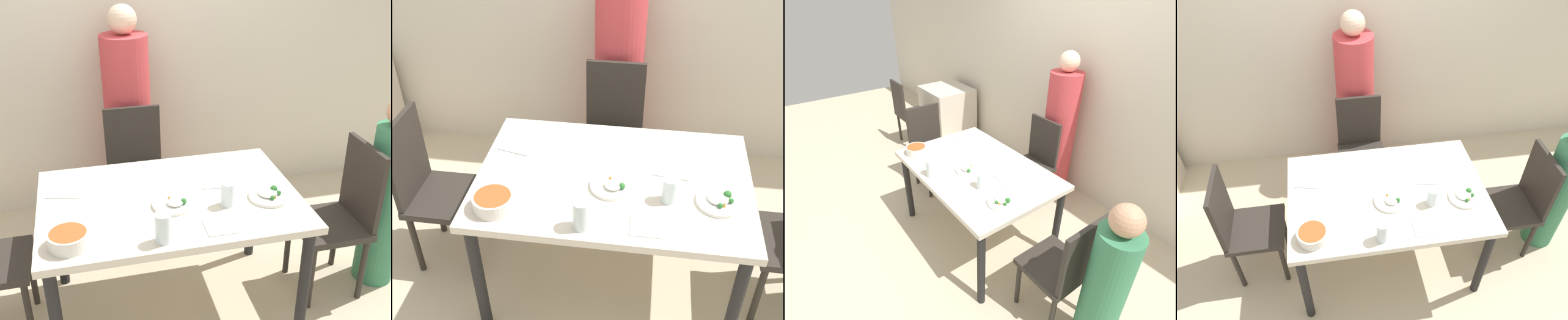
% 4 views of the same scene
% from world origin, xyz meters
% --- Properties ---
extents(ground_plane, '(10.00, 10.00, 0.00)m').
position_xyz_m(ground_plane, '(0.00, 0.00, 0.00)').
color(ground_plane, beige).
extents(wall_back, '(10.00, 0.06, 2.70)m').
position_xyz_m(wall_back, '(0.00, 1.40, 1.35)').
color(wall_back, beige).
rests_on(wall_back, ground_plane).
extents(dining_table, '(1.35, 0.92, 0.76)m').
position_xyz_m(dining_table, '(0.00, 0.00, 0.68)').
color(dining_table, beige).
rests_on(dining_table, ground_plane).
extents(chair_adult_spot, '(0.40, 0.40, 0.95)m').
position_xyz_m(chair_adult_spot, '(-0.08, 0.80, 0.51)').
color(chair_adult_spot, '#2D2823').
rests_on(chair_adult_spot, ground_plane).
extents(chair_child_spot, '(0.40, 0.40, 0.95)m').
position_xyz_m(chair_child_spot, '(1.02, -0.01, 0.51)').
color(chair_child_spot, '#2D2823').
rests_on(chair_child_spot, ground_plane).
extents(chair_empty_left, '(0.40, 0.40, 0.95)m').
position_xyz_m(chair_empty_left, '(-1.02, 0.08, 0.51)').
color(chair_empty_left, '#2D2823').
rests_on(chair_empty_left, ground_plane).
extents(person_adult, '(0.33, 0.33, 1.58)m').
position_xyz_m(person_adult, '(-0.08, 1.13, 0.73)').
color(person_adult, '#C63D42').
rests_on(person_adult, ground_plane).
extents(person_child, '(0.24, 0.24, 1.21)m').
position_xyz_m(person_child, '(1.31, -0.01, 0.57)').
color(person_child, '#387F56').
rests_on(person_child, ground_plane).
extents(bowl_curry, '(0.19, 0.19, 0.07)m').
position_xyz_m(bowl_curry, '(-0.52, -0.31, 0.80)').
color(bowl_curry, silver).
rests_on(bowl_curry, dining_table).
extents(plate_rice_adult, '(0.21, 0.21, 0.05)m').
position_xyz_m(plate_rice_adult, '(-0.00, -0.09, 0.78)').
color(plate_rice_adult, white).
rests_on(plate_rice_adult, dining_table).
extents(plate_rice_child, '(0.21, 0.21, 0.06)m').
position_xyz_m(plate_rice_child, '(0.50, -0.13, 0.78)').
color(plate_rice_child, white).
rests_on(plate_rice_child, dining_table).
extents(glass_water_tall, '(0.07, 0.07, 0.14)m').
position_xyz_m(glass_water_tall, '(-0.10, -0.38, 0.83)').
color(glass_water_tall, silver).
rests_on(glass_water_tall, dining_table).
extents(glass_water_short, '(0.07, 0.07, 0.13)m').
position_xyz_m(glass_water_short, '(0.27, -0.14, 0.83)').
color(glass_water_short, silver).
rests_on(glass_water_short, dining_table).
extents(napkin_folded, '(0.14, 0.14, 0.01)m').
position_xyz_m(napkin_folded, '(0.18, -0.33, 0.77)').
color(napkin_folded, white).
rests_on(napkin_folded, dining_table).
extents(fork_steel, '(0.18, 0.06, 0.01)m').
position_xyz_m(fork_steel, '(-0.55, 0.13, 0.77)').
color(fork_steel, silver).
rests_on(fork_steel, dining_table).
extents(spoon_steel, '(0.18, 0.04, 0.01)m').
position_xyz_m(spoon_steel, '(0.28, 0.03, 0.77)').
color(spoon_steel, silver).
rests_on(spoon_steel, dining_table).
extents(background_table, '(0.70, 0.63, 0.73)m').
position_xyz_m(background_table, '(-2.15, 0.97, 0.36)').
color(background_table, beige).
rests_on(background_table, ground_plane).
extents(chair_background, '(0.40, 0.40, 0.95)m').
position_xyz_m(chair_background, '(-2.15, 0.31, 0.51)').
color(chair_background, '#2D2823').
rests_on(chair_background, ground_plane).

